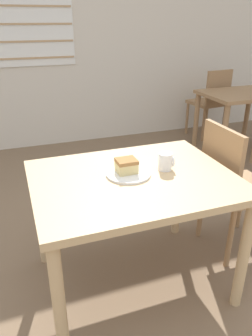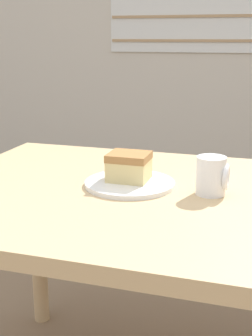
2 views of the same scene
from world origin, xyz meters
name	(u,v)px [view 1 (image 1 of 2)]	position (x,y,z in m)	size (l,w,h in m)	color
ground_plane	(153,329)	(0.00, 0.00, 0.00)	(14.00, 14.00, 0.00)	#7A6047
wall_back	(49,26)	(0.00, 3.03, 1.41)	(10.00, 0.10, 2.80)	beige
dining_table_near	(133,193)	(0.02, 0.37, 0.62)	(1.08, 0.84, 0.72)	tan
dining_table_far	(240,103)	(2.00, 2.03, 0.59)	(0.86, 0.69, 0.71)	#9E754C
chair_near_window	(233,184)	(0.76, 0.46, 0.50)	(0.41, 0.41, 0.90)	#9E754C
chair_far_opposite	(211,100)	(1.96, 2.57, 0.50)	(0.46, 0.46, 0.90)	#9E754C
plate	(128,174)	(0.01, 0.40, 0.73)	(0.24, 0.24, 0.01)	white
cake_slice	(126,166)	(0.00, 0.42, 0.77)	(0.11, 0.10, 0.07)	#E0C67F
coffee_mug	(166,161)	(0.23, 0.40, 0.77)	(0.08, 0.08, 0.10)	white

